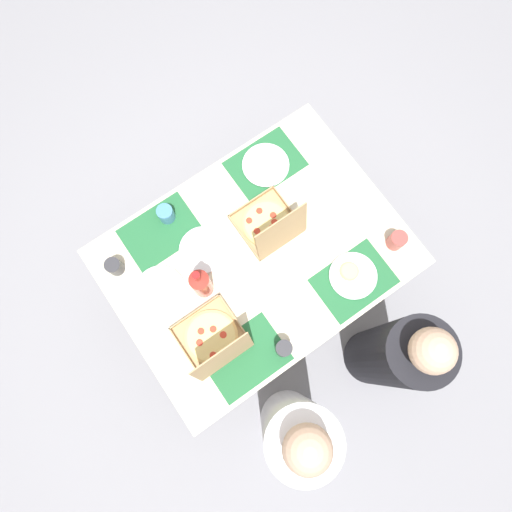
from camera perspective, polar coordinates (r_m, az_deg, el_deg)
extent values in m
plane|color=gray|center=(2.99, 0.00, -3.40)|extent=(6.00, 6.00, 0.00)
cylinder|color=#3F3328|center=(2.88, 5.26, 12.49)|extent=(0.07, 0.07, 0.73)
cylinder|color=#3F3328|center=(2.74, -16.50, -1.70)|extent=(0.07, 0.07, 0.73)
cylinder|color=#3F3328|center=(2.74, 16.53, -2.15)|extent=(0.07, 0.07, 0.73)
cylinder|color=#3F3328|center=(2.60, -5.99, -18.10)|extent=(0.07, 0.07, 0.73)
cube|color=beige|center=(2.26, 0.00, -0.09)|extent=(1.38, 1.03, 0.03)
cube|color=#236638|center=(2.40, 1.13, 11.17)|extent=(0.36, 0.26, 0.00)
cube|color=#236638|center=(2.32, -11.56, 2.91)|extent=(0.36, 0.26, 0.00)
cube|color=#236638|center=(2.26, 11.85, -2.97)|extent=(0.36, 0.26, 0.00)
cube|color=#236638|center=(2.18, -1.25, -12.29)|extent=(0.36, 0.26, 0.00)
cube|color=tan|center=(2.28, 1.30, 3.93)|extent=(0.27, 0.27, 0.01)
cube|color=tan|center=(2.29, 4.03, 5.87)|extent=(0.01, 0.27, 0.03)
cube|color=tan|center=(2.24, -1.46, 2.22)|extent=(0.01, 0.27, 0.03)
cube|color=tan|center=(2.30, -0.61, 6.65)|extent=(0.27, 0.01, 0.03)
cube|color=tan|center=(2.24, 3.27, 1.41)|extent=(0.27, 0.01, 0.03)
cylinder|color=#E0B76B|center=(2.27, 1.30, 4.00)|extent=(0.24, 0.24, 0.01)
cylinder|color=#EFD67F|center=(2.27, 1.31, 4.06)|extent=(0.21, 0.21, 0.00)
cylinder|color=red|center=(2.25, 0.12, 3.07)|extent=(0.03, 0.03, 0.00)
cylinder|color=red|center=(2.24, 1.24, 2.14)|extent=(0.03, 0.03, 0.00)
cylinder|color=red|center=(2.26, 1.96, 3.45)|extent=(0.03, 0.03, 0.00)
cylinder|color=red|center=(2.27, 2.25, 4.16)|extent=(0.03, 0.03, 0.00)
cylinder|color=red|center=(2.28, 2.09, 5.00)|extent=(0.03, 0.03, 0.00)
cylinder|color=red|center=(2.28, 0.41, 5.53)|extent=(0.03, 0.03, 0.00)
cylinder|color=red|center=(2.27, -0.84, 4.35)|extent=(0.03, 0.03, 0.00)
cube|color=tan|center=(2.10, 3.19, 2.87)|extent=(0.27, 0.05, 0.27)
cube|color=tan|center=(2.19, -5.45, -9.79)|extent=(0.28, 0.28, 0.01)
cube|color=tan|center=(2.17, -2.46, -7.72)|extent=(0.01, 0.28, 0.03)
cube|color=tan|center=(2.18, -8.55, -11.75)|extent=(0.01, 0.28, 0.03)
cube|color=tan|center=(2.19, -7.49, -6.78)|extent=(0.28, 0.01, 0.03)
cube|color=tan|center=(2.16, -3.43, -12.76)|extent=(0.28, 0.01, 0.03)
cylinder|color=#E0B76B|center=(2.18, -5.47, -9.77)|extent=(0.25, 0.25, 0.01)
cylinder|color=#EFD67F|center=(2.17, -5.49, -9.76)|extent=(0.22, 0.22, 0.00)
cylinder|color=red|center=(2.18, -6.90, -10.43)|extent=(0.03, 0.03, 0.00)
cylinder|color=red|center=(2.17, -5.25, -11.95)|extent=(0.03, 0.03, 0.00)
cylinder|color=red|center=(2.17, -4.02, -9.56)|extent=(0.03, 0.03, 0.00)
cylinder|color=red|center=(2.17, -5.25, -8.86)|extent=(0.03, 0.03, 0.00)
cylinder|color=red|center=(2.18, -6.73, -9.08)|extent=(0.03, 0.03, 0.00)
cube|color=tan|center=(2.01, -3.98, -12.30)|extent=(0.28, 0.05, 0.28)
cylinder|color=white|center=(2.25, -11.58, -4.09)|extent=(0.23, 0.23, 0.01)
cylinder|color=white|center=(2.24, -11.62, -4.06)|extent=(0.23, 0.23, 0.01)
cylinder|color=white|center=(2.26, 11.72, -2.40)|extent=(0.22, 0.22, 0.01)
cylinder|color=white|center=(2.26, 11.76, -2.36)|extent=(0.23, 0.23, 0.01)
cylinder|color=#E0B76B|center=(2.25, 11.30, -1.84)|extent=(0.09, 0.09, 0.01)
cylinder|color=#EFD67F|center=(2.24, 11.32, -1.80)|extent=(0.08, 0.08, 0.00)
cylinder|color=white|center=(2.26, -6.42, 0.73)|extent=(0.22, 0.22, 0.01)
cylinder|color=white|center=(2.25, -6.44, 0.78)|extent=(0.23, 0.23, 0.01)
cylinder|color=white|center=(2.39, 1.19, 10.97)|extent=(0.23, 0.23, 0.01)
cylinder|color=white|center=(2.38, 1.19, 11.05)|extent=(0.24, 0.24, 0.01)
cylinder|color=#B2382D|center=(2.12, -6.65, -3.43)|extent=(0.09, 0.09, 0.22)
cone|color=#B2382D|center=(1.99, -7.06, -2.79)|extent=(0.09, 0.09, 0.04)
cylinder|color=#B2382D|center=(1.95, -7.22, -2.54)|extent=(0.03, 0.03, 0.06)
cylinder|color=red|center=(1.91, -7.35, -2.35)|extent=(0.03, 0.03, 0.01)
cylinder|color=#333338|center=(2.28, -16.86, -1.25)|extent=(0.07, 0.07, 0.09)
cylinder|color=#333338|center=(2.14, 3.39, -11.19)|extent=(0.07, 0.07, 0.10)
cylinder|color=teal|center=(2.29, -10.92, 5.06)|extent=(0.08, 0.08, 0.09)
cylinder|color=#BF4742|center=(2.31, 16.79, 1.83)|extent=(0.08, 0.08, 0.10)
cube|color=#B7B7BC|center=(2.21, 0.44, -4.30)|extent=(0.15, 0.14, 0.00)
cube|color=#B7B7BC|center=(2.36, 6.75, 8.27)|extent=(0.12, 0.16, 0.00)
cylinder|color=black|center=(2.56, 16.19, -11.49)|extent=(0.32, 0.32, 0.96)
sphere|color=#D1A889|center=(2.01, 20.75, -10.75)|extent=(0.19, 0.19, 0.19)
cylinder|color=white|center=(2.46, 4.69, -20.24)|extent=(0.32, 0.32, 1.02)
sphere|color=#D1A889|center=(1.86, 6.30, -22.42)|extent=(0.19, 0.19, 0.19)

